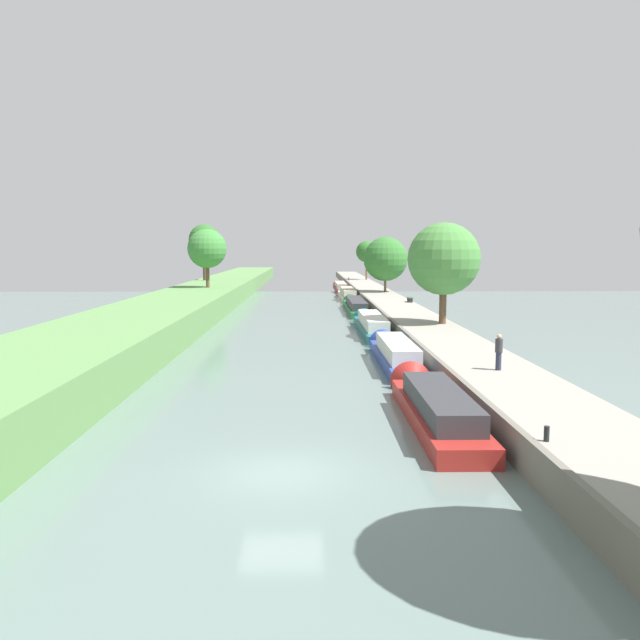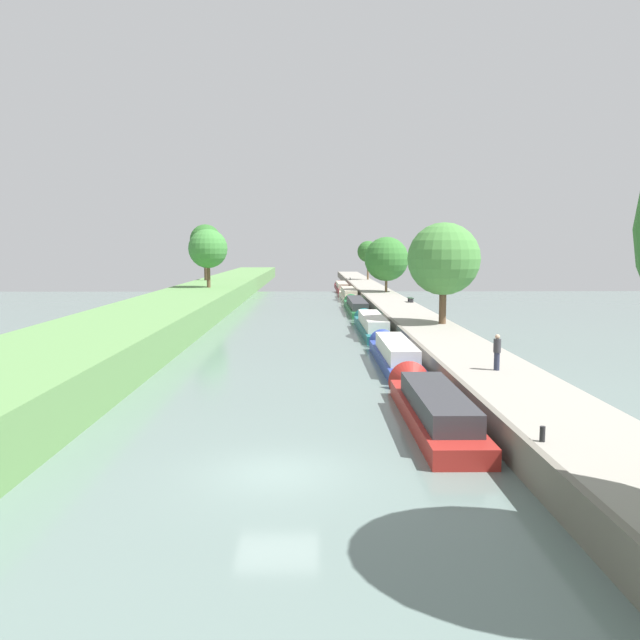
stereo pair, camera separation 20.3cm
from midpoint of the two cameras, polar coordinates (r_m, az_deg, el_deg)
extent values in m
plane|color=slate|center=(19.71, -3.78, -13.60)|extent=(160.00, 160.00, 0.00)
cube|color=gray|center=(21.31, 23.33, -10.88)|extent=(4.28, 260.00, 1.19)
cube|color=#6B665B|center=(20.49, 17.44, -11.27)|extent=(0.25, 260.00, 1.24)
cube|color=maroon|center=(25.03, 10.21, -8.48)|extent=(2.09, 10.33, 0.68)
cube|color=#333338|center=(24.36, 10.49, -7.12)|extent=(1.72, 7.23, 0.78)
cone|color=maroon|center=(30.57, 8.10, -5.70)|extent=(1.99, 1.26, 1.99)
cube|color=#283D93|center=(37.18, 6.65, -3.52)|extent=(1.92, 11.03, 0.65)
cube|color=silver|center=(36.52, 6.78, -2.51)|extent=(1.58, 7.72, 0.85)
cone|color=#283D93|center=(43.15, 5.58, -2.12)|extent=(1.83, 1.15, 1.83)
cube|color=#195B60|center=(50.92, 4.56, -0.80)|extent=(1.93, 13.47, 0.62)
cube|color=silver|center=(50.16, 4.64, -0.06)|extent=(1.58, 9.43, 0.86)
cone|color=#195B60|center=(58.15, 3.86, 0.11)|extent=(1.83, 1.16, 1.83)
cube|color=#1E6033|center=(68.03, 3.13, 1.04)|extent=(1.90, 15.84, 0.60)
cube|color=#333338|center=(67.18, 3.18, 1.55)|extent=(1.56, 11.09, 0.76)
cone|color=#1E6033|center=(76.47, 2.67, 1.64)|extent=(1.81, 1.14, 1.81)
cube|color=beige|center=(84.67, 2.40, 2.11)|extent=(1.89, 15.22, 0.57)
cube|color=#B2A893|center=(83.86, 2.44, 2.55)|extent=(1.55, 10.66, 0.86)
cone|color=beige|center=(92.81, 2.10, 2.50)|extent=(1.79, 1.13, 1.79)
cube|color=maroon|center=(101.37, 1.77, 2.84)|extent=(1.82, 14.90, 0.60)
cube|color=#B2A893|center=(100.59, 1.80, 3.19)|extent=(1.50, 10.43, 0.71)
cone|color=maroon|center=(109.35, 1.57, 3.11)|extent=(1.73, 1.09, 1.73)
cylinder|color=brown|center=(47.54, 10.83, 1.66)|extent=(0.52, 0.52, 3.31)
sphere|color=#47843D|center=(47.38, 10.91, 5.40)|extent=(5.30, 5.30, 5.30)
cylinder|color=brown|center=(80.95, 5.80, 3.45)|extent=(0.32, 0.32, 2.62)
sphere|color=#33702D|center=(80.85, 5.82, 5.46)|extent=(5.56, 5.56, 5.56)
cylinder|color=brown|center=(111.94, 4.14, 4.62)|extent=(0.34, 0.34, 3.86)
sphere|color=#2D6628|center=(111.88, 4.15, 6.14)|extent=(3.73, 3.73, 3.73)
cylinder|color=brown|center=(74.15, -10.12, 4.13)|extent=(0.42, 0.42, 3.23)
sphere|color=#3D7F38|center=(74.09, -10.16, 6.32)|extent=(4.46, 4.46, 4.46)
cylinder|color=#4C3828|center=(90.85, -10.36, 4.93)|extent=(0.53, 0.53, 4.46)
sphere|color=#2D6628|center=(90.83, -10.40, 7.09)|extent=(4.30, 4.30, 4.30)
cylinder|color=#282D42|center=(30.23, 15.52, -3.58)|extent=(0.26, 0.26, 0.82)
cylinder|color=#333338|center=(30.12, 15.56, -2.23)|extent=(0.34, 0.34, 0.62)
sphere|color=tan|center=(30.06, 15.58, -1.44)|extent=(0.22, 0.22, 0.22)
cylinder|color=black|center=(19.76, 19.37, -9.59)|extent=(0.16, 0.16, 0.45)
cylinder|color=black|center=(109.75, 2.54, 3.70)|extent=(0.16, 0.16, 0.45)
cube|color=#333338|center=(65.47, 8.06, 1.73)|extent=(0.40, 0.08, 0.41)
cube|color=#333338|center=(66.65, 7.89, 1.82)|extent=(0.40, 0.08, 0.41)
cube|color=#2D4733|center=(66.04, 7.98, 1.98)|extent=(0.44, 1.50, 0.06)
camera|label=1|loc=(0.10, -90.11, -0.01)|focal=35.70mm
camera|label=2|loc=(0.10, 89.89, 0.01)|focal=35.70mm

